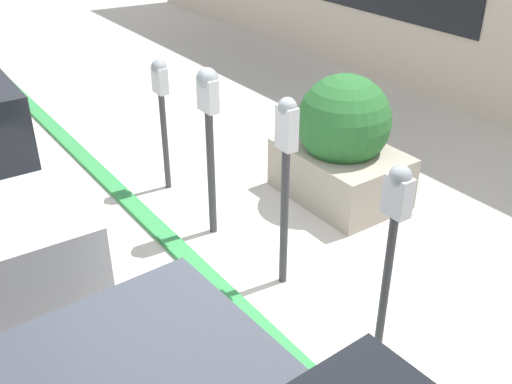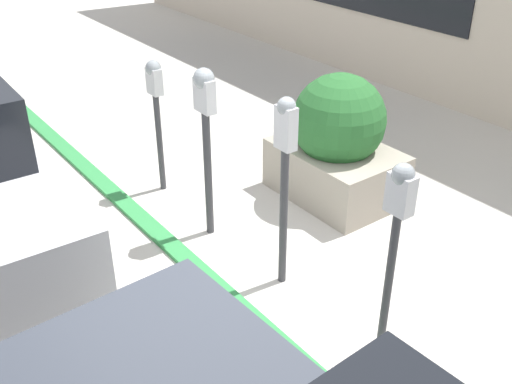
% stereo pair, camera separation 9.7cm
% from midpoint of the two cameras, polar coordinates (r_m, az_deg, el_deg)
% --- Properties ---
extents(ground_plane, '(40.00, 40.00, 0.00)m').
position_cam_midpoint_polar(ground_plane, '(4.49, -1.70, -10.47)').
color(ground_plane, beige).
extents(curb_strip, '(19.00, 0.16, 0.04)m').
position_cam_midpoint_polar(curb_strip, '(4.44, -2.56, -10.66)').
color(curb_strip, '#338C47').
rests_on(curb_strip, ground_plane).
extents(parking_meter_second, '(0.15, 0.13, 1.47)m').
position_cam_midpoint_polar(parking_meter_second, '(3.42, 12.37, -3.52)').
color(parking_meter_second, '#38383D').
rests_on(parking_meter_second, ground_plane).
extents(parking_meter_middle, '(0.15, 0.13, 1.50)m').
position_cam_midpoint_polar(parking_meter_middle, '(4.15, 2.11, 2.98)').
color(parking_meter_middle, '#38383D').
rests_on(parking_meter_middle, ground_plane).
extents(parking_meter_fourth, '(0.20, 0.17, 1.48)m').
position_cam_midpoint_polar(parking_meter_fourth, '(4.77, -5.42, 7.03)').
color(parking_meter_fourth, '#38383D').
rests_on(parking_meter_fourth, ground_plane).
extents(parking_meter_farthest, '(0.17, 0.14, 1.29)m').
position_cam_midpoint_polar(parking_meter_farthest, '(5.62, -10.01, 8.71)').
color(parking_meter_farthest, '#38383D').
rests_on(parking_meter_farthest, ground_plane).
extents(planter_box, '(1.18, 0.86, 1.21)m').
position_cam_midpoint_polar(planter_box, '(5.61, 7.25, 4.62)').
color(planter_box, '#A39989').
rests_on(planter_box, ground_plane).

